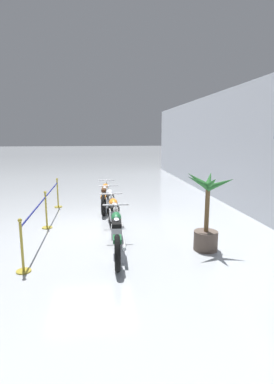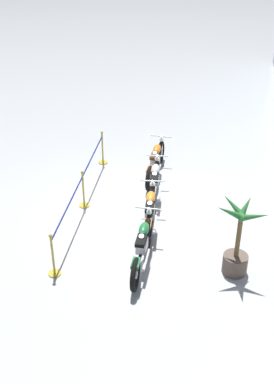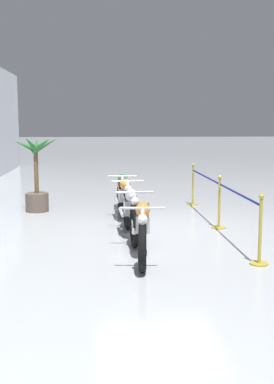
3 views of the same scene
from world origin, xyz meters
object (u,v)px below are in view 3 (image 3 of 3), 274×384
(motorcycle_silver_1, at_px, (130,211))
(stanchion_mid_right, at_px, (193,191))
(motorcycle_orange_0, at_px, (143,227))
(stanchion_mid_left, at_px, (219,210))
(motorcycle_green_3, at_px, (122,191))
(stanchion_far_left, at_px, (233,204))
(motorcycle_orange_2, at_px, (124,199))
(potted_palm_left_of_row, at_px, (37,181))

(motorcycle_silver_1, xyz_separation_m, stanchion_mid_right, (3.35, -1.79, -0.13))
(motorcycle_orange_0, relative_size, stanchion_mid_left, 2.21)
(motorcycle_green_3, xyz_separation_m, stanchion_mid_right, (0.65, -1.82, -0.11))
(stanchion_far_left, bearing_deg, motorcycle_silver_1, 78.84)
(motorcycle_orange_2, xyz_separation_m, potted_palm_left_of_row, (1.30, 1.98, 0.23))
(motorcycle_orange_0, xyz_separation_m, stanchion_far_left, (0.91, -1.67, 0.19))
(motorcycle_silver_1, bearing_deg, stanchion_far_left, -101.16)
(motorcycle_silver_1, bearing_deg, motorcycle_orange_2, 1.76)
(motorcycle_orange_2, bearing_deg, stanchion_mid_right, -43.79)
(potted_palm_left_of_row, xyz_separation_m, stanchion_mid_right, (0.62, -3.81, -0.35))
(potted_palm_left_of_row, bearing_deg, stanchion_mid_left, -119.00)
(motorcycle_orange_2, relative_size, stanchion_mid_right, 2.20)
(motorcycle_orange_0, relative_size, stanchion_far_left, 0.44)
(motorcycle_green_3, relative_size, stanchion_mid_right, 2.27)
(motorcycle_orange_2, bearing_deg, stanchion_far_left, -134.35)
(motorcycle_orange_0, relative_size, potted_palm_left_of_row, 1.29)
(motorcycle_silver_1, bearing_deg, motorcycle_green_3, 0.59)
(motorcycle_silver_1, bearing_deg, potted_palm_left_of_row, 36.48)
(motorcycle_orange_2, distance_m, stanchion_far_left, 2.57)
(potted_palm_left_of_row, bearing_deg, motorcycle_orange_0, -151.85)
(motorcycle_silver_1, xyz_separation_m, motorcycle_green_3, (2.70, 0.03, -0.01))
(motorcycle_green_3, bearing_deg, stanchion_far_left, -149.24)
(motorcycle_silver_1, xyz_separation_m, stanchion_mid_left, (0.62, -1.79, -0.13))
(motorcycle_silver_1, height_order, stanchion_far_left, stanchion_far_left)
(stanchion_mid_right, bearing_deg, potted_palm_left_of_row, 99.17)
(stanchion_mid_left, bearing_deg, motorcycle_orange_0, 138.38)
(potted_palm_left_of_row, height_order, stanchion_far_left, potted_palm_left_of_row)
(motorcycle_green_3, distance_m, potted_palm_left_of_row, 2.01)
(motorcycle_silver_1, relative_size, stanchion_mid_right, 2.12)
(stanchion_mid_left, bearing_deg, stanchion_mid_right, 0.00)
(motorcycle_orange_0, height_order, motorcycle_green_3, motorcycle_green_3)
(motorcycle_green_3, bearing_deg, motorcycle_orange_2, 179.27)
(motorcycle_silver_1, height_order, stanchion_mid_left, stanchion_mid_left)
(motorcycle_orange_2, height_order, motorcycle_green_3, motorcycle_orange_2)
(stanchion_far_left, bearing_deg, stanchion_mid_left, 0.00)
(stanchion_mid_right, bearing_deg, motorcycle_green_3, 109.71)
(motorcycle_orange_0, distance_m, potted_palm_left_of_row, 4.54)
(motorcycle_green_3, height_order, potted_palm_left_of_row, potted_palm_left_of_row)
(potted_palm_left_of_row, bearing_deg, stanchion_far_left, -129.01)
(motorcycle_orange_0, relative_size, motorcycle_silver_1, 1.04)
(motorcycle_orange_2, relative_size, stanchion_far_left, 0.44)
(motorcycle_orange_0, height_order, motorcycle_orange_2, motorcycle_orange_2)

